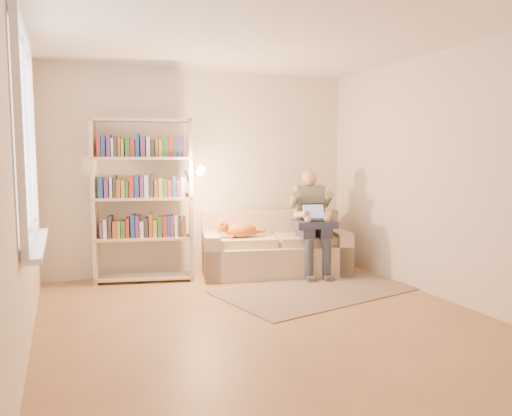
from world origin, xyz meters
name	(u,v)px	position (x,y,z in m)	size (l,w,h in m)	color
floor	(269,321)	(0.00, 0.00, 0.00)	(4.50, 4.50, 0.00)	#976A44
ceiling	(270,28)	(0.00, 0.00, 2.60)	(4.00, 4.50, 0.02)	white
wall_left	(21,184)	(-2.00, 0.00, 1.30)	(0.02, 4.50, 2.60)	silver
wall_right	(448,176)	(2.00, 0.00, 1.30)	(0.02, 4.50, 2.60)	silver
wall_back	(203,172)	(0.00, 2.25, 1.30)	(4.00, 0.02, 2.60)	silver
wall_front	(455,200)	(0.00, -2.25, 1.30)	(4.00, 0.02, 2.60)	silver
window	(30,173)	(-1.95, 0.20, 1.38)	(0.12, 1.52, 1.69)	white
sofa	(274,251)	(0.80, 1.74, 0.28)	(1.96, 1.18, 0.78)	#C7AC8D
person	(311,216)	(1.21, 1.50, 0.74)	(0.47, 0.64, 1.33)	gray
cat	(241,230)	(0.34, 1.72, 0.59)	(0.63, 0.30, 0.23)	orange
blanket	(311,224)	(1.14, 1.39, 0.67)	(0.50, 0.41, 0.08)	#272D45
laptop	(311,216)	(1.15, 1.40, 0.76)	(0.35, 0.30, 0.26)	black
bookshelf	(144,192)	(-0.82, 1.90, 1.08)	(1.28, 0.61, 1.95)	beige
rug	(316,290)	(0.89, 0.77, 0.01)	(2.13, 1.26, 0.01)	gray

